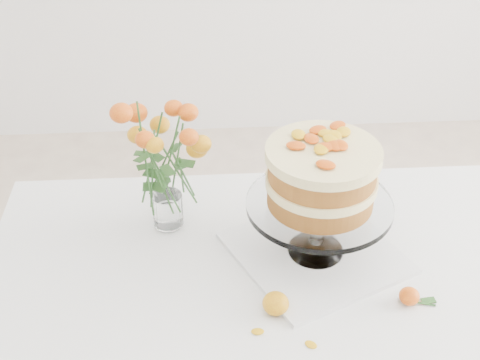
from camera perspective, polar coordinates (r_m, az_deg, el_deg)
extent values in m
cube|color=tan|center=(1.45, 5.96, -10.38)|extent=(1.40, 0.90, 0.04)
cylinder|color=tan|center=(2.01, -14.52, -10.97)|extent=(0.06, 0.06, 0.71)
cube|color=white|center=(1.44, 6.02, -9.73)|extent=(1.42, 0.92, 0.01)
cube|color=white|center=(1.85, 3.72, -2.05)|extent=(1.42, 0.01, 0.20)
cube|color=white|center=(1.52, 6.44, -6.19)|extent=(0.44, 0.44, 0.01)
cylinder|color=silver|center=(1.47, 6.63, -3.87)|extent=(0.03, 0.03, 0.10)
cylinder|color=silver|center=(1.44, 6.78, -2.08)|extent=(0.32, 0.32, 0.01)
cylinder|color=#945021|center=(1.42, 6.86, -1.13)|extent=(0.30, 0.30, 0.05)
cylinder|color=#FFFCA4|center=(1.40, 6.96, -0.05)|extent=(0.31, 0.31, 0.02)
cylinder|color=#945021|center=(1.38, 7.05, 1.06)|extent=(0.30, 0.30, 0.05)
cylinder|color=#FFFCA4|center=(1.37, 7.15, 2.24)|extent=(0.32, 0.32, 0.02)
cylinder|color=silver|center=(1.61, -6.08, -3.77)|extent=(0.06, 0.06, 0.01)
cylinder|color=silver|center=(1.58, -6.18, -2.51)|extent=(0.07, 0.07, 0.08)
ellipsoid|color=gold|center=(1.38, 3.06, -10.47)|extent=(0.05, 0.05, 0.05)
cylinder|color=#285321|center=(1.39, 4.63, -11.15)|extent=(0.07, 0.02, 0.01)
ellipsoid|color=#C23309|center=(1.44, 14.24, -9.58)|extent=(0.04, 0.04, 0.04)
cylinder|color=#285321|center=(1.45, 15.34, -10.18)|extent=(0.05, 0.02, 0.00)
ellipsoid|color=#DDA00E|center=(1.35, 1.51, -12.81)|extent=(0.03, 0.02, 0.00)
ellipsoid|color=#DDA00E|center=(1.33, 6.07, -13.81)|extent=(0.03, 0.02, 0.00)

